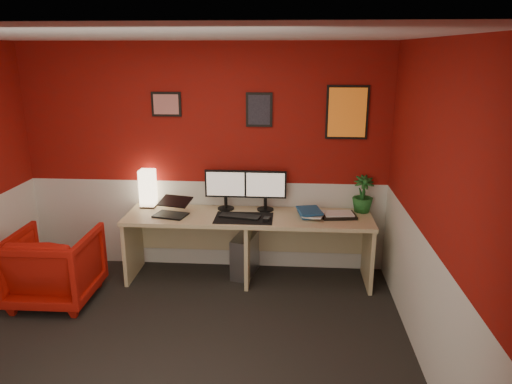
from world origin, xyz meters
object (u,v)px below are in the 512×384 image
(armchair, at_px, (55,266))
(monitor_right, at_px, (265,184))
(laptop, at_px, (170,206))
(potted_plant, at_px, (363,194))
(desk, at_px, (248,248))
(zen_tray, at_px, (338,215))
(pc_tower, at_px, (245,255))
(shoji_lamp, at_px, (148,189))
(monitor_left, at_px, (225,184))

(armchair, bearing_deg, monitor_right, -159.36)
(laptop, xyz_separation_m, potted_plant, (2.03, 0.29, 0.09))
(desk, height_order, monitor_right, monitor_right)
(zen_tray, bearing_deg, potted_plant, 34.57)
(zen_tray, bearing_deg, armchair, -167.38)
(pc_tower, bearing_deg, laptop, -153.32)
(shoji_lamp, xyz_separation_m, pc_tower, (1.08, -0.11, -0.70))
(desk, xyz_separation_m, pc_tower, (-0.05, 0.12, -0.14))
(laptop, distance_m, potted_plant, 2.05)
(shoji_lamp, bearing_deg, zen_tray, -5.27)
(zen_tray, xyz_separation_m, potted_plant, (0.27, 0.18, 0.18))
(armchair, bearing_deg, shoji_lamp, -132.49)
(monitor_left, bearing_deg, zen_tray, -7.92)
(desk, distance_m, armchair, 1.96)
(armchair, bearing_deg, laptop, -154.01)
(laptop, xyz_separation_m, armchair, (-1.05, -0.53, -0.48))
(monitor_left, height_order, monitor_right, same)
(laptop, relative_size, pc_tower, 0.73)
(potted_plant, xyz_separation_m, pc_tower, (-1.26, -0.10, -0.70))
(laptop, height_order, monitor_right, monitor_right)
(desk, height_order, armchair, desk)
(monitor_left, distance_m, pc_tower, 0.83)
(desk, relative_size, potted_plant, 6.59)
(desk, xyz_separation_m, armchair, (-1.87, -0.60, -0.00))
(monitor_right, xyz_separation_m, potted_plant, (1.04, 0.02, -0.09))
(shoji_lamp, xyz_separation_m, potted_plant, (2.34, -0.01, -0.00))
(desk, bearing_deg, armchair, -162.25)
(desk, height_order, potted_plant, potted_plant)
(armchair, bearing_deg, pc_tower, -159.17)
(potted_plant, bearing_deg, monitor_left, -179.37)
(desk, relative_size, pc_tower, 5.78)
(monitor_left, bearing_deg, armchair, -153.54)
(monitor_right, xyz_separation_m, armchair, (-2.03, -0.79, -0.66))
(zen_tray, distance_m, pc_tower, 1.12)
(monitor_right, distance_m, potted_plant, 1.05)
(zen_tray, height_order, pc_tower, zen_tray)
(zen_tray, bearing_deg, desk, -178.07)
(potted_plant, xyz_separation_m, armchair, (-3.08, -0.81, -0.57))
(laptop, relative_size, monitor_left, 0.57)
(shoji_lamp, distance_m, potted_plant, 2.34)
(monitor_left, distance_m, potted_plant, 1.48)
(desk, relative_size, shoji_lamp, 6.50)
(monitor_left, distance_m, monitor_right, 0.43)
(armchair, bearing_deg, zen_tray, -168.03)
(shoji_lamp, bearing_deg, monitor_right, -1.21)
(zen_tray, bearing_deg, monitor_right, 168.06)
(desk, bearing_deg, shoji_lamp, 168.84)
(pc_tower, bearing_deg, potted_plant, 17.39)
(monitor_right, height_order, zen_tray, monitor_right)
(monitor_left, relative_size, armchair, 0.73)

